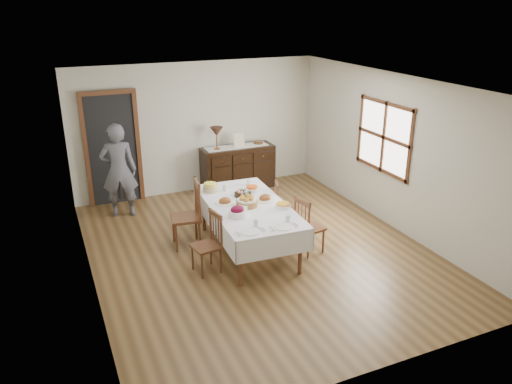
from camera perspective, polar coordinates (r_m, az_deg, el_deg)
name	(u,v)px	position (r m, az deg, el deg)	size (l,w,h in m)	color
ground	(259,250)	(7.93, 0.29, -6.65)	(6.00, 6.00, 0.00)	brown
room_shell	(239,144)	(7.63, -1.98, 5.49)	(5.02, 6.02, 2.65)	silver
dining_table	(248,210)	(7.65, -0.95, -2.09)	(1.27, 2.31, 0.77)	white
chair_left_near	(209,242)	(7.20, -5.41, -5.74)	(0.43, 0.43, 0.90)	#57311D
chair_left_far	(189,214)	(7.93, -7.67, -2.45)	(0.51, 0.51, 1.09)	#57311D
chair_right_near	(307,225)	(7.70, 5.89, -3.82)	(0.45, 0.45, 0.92)	#57311D
chair_right_far	(284,208)	(8.32, 3.20, -1.81)	(0.48, 0.48, 0.91)	#57311D
sideboard	(238,168)	(10.33, -2.08, 2.81)	(1.50, 0.54, 0.90)	black
person	(119,167)	(9.18, -15.43, 2.73)	(0.57, 0.37, 1.84)	#54545F
bread_basket	(247,202)	(7.54, -1.05, -1.13)	(0.33, 0.33, 0.17)	olive
egg_basket	(243,194)	(7.94, -1.54, -0.18)	(0.27, 0.27, 0.11)	black
ham_platter_a	(225,201)	(7.67, -3.57, -1.09)	(0.30, 0.30, 0.11)	white
ham_platter_b	(265,198)	(7.78, 1.04, -0.73)	(0.32, 0.32, 0.11)	white
beet_bowl	(237,212)	(7.19, -2.15, -2.29)	(0.26, 0.26, 0.16)	white
carrot_bowl	(252,189)	(8.12, -0.46, 0.34)	(0.22, 0.22, 0.10)	white
pineapple_bowl	(210,188)	(8.14, -5.25, 0.51)	(0.24, 0.24, 0.15)	tan
casserole_dish	(283,205)	(7.51, 3.12, -1.54)	(0.23, 0.23, 0.07)	white
butter_dish	(245,207)	(7.43, -1.30, -1.74)	(0.14, 0.10, 0.07)	white
setting_left	(252,229)	(6.78, -0.50, -4.23)	(0.43, 0.31, 0.10)	white
setting_right	(284,224)	(6.93, 3.26, -3.67)	(0.43, 0.31, 0.10)	white
glass_far_a	(225,188)	(8.17, -3.59, 0.48)	(0.07, 0.07, 0.10)	silver
glass_far_b	(249,182)	(8.41, -0.83, 1.11)	(0.07, 0.07, 0.09)	silver
runner	(237,146)	(10.20, -2.24, 5.22)	(1.30, 0.35, 0.01)	white
table_lamp	(216,132)	(9.93, -4.54, 6.82)	(0.26, 0.26, 0.46)	brown
picture_frame	(239,140)	(10.15, -1.99, 5.93)	(0.22, 0.08, 0.28)	beige
deco_bowl	(258,142)	(10.40, 0.26, 5.68)	(0.20, 0.20, 0.06)	#57311D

